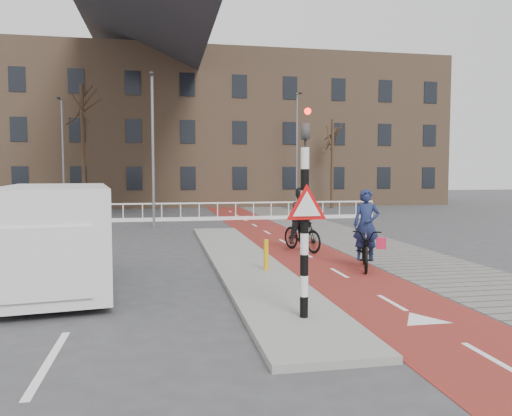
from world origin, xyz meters
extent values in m
plane|color=#38383A|center=(0.00, 0.00, 0.00)|extent=(120.00, 120.00, 0.00)
cube|color=maroon|center=(1.50, 10.00, 0.01)|extent=(2.50, 60.00, 0.01)
cube|color=slate|center=(4.30, 10.00, 0.01)|extent=(3.00, 60.00, 0.01)
cube|color=gray|center=(-0.70, 4.00, 0.06)|extent=(1.80, 16.00, 0.12)
cylinder|color=black|center=(-0.60, -2.00, 1.56)|extent=(0.14, 0.14, 2.88)
imported|color=black|center=(-0.60, -2.00, 3.40)|extent=(0.13, 0.16, 0.80)
cylinder|color=#FF0C05|center=(-0.60, -2.14, 3.58)|extent=(0.11, 0.02, 0.11)
cylinder|color=#DEA00C|center=(-0.39, 2.16, 0.51)|extent=(0.12, 0.12, 0.78)
imported|color=black|center=(2.39, 2.40, 0.55)|extent=(1.41, 2.19, 1.09)
imported|color=#172149|center=(2.39, 2.40, 1.20)|extent=(0.81, 0.67, 1.89)
cube|color=#C21B3F|center=(2.59, 1.89, 0.77)|extent=(0.28, 0.23, 0.29)
imported|color=black|center=(1.54, 5.66, 0.60)|extent=(1.23, 2.03, 1.18)
imported|color=black|center=(1.54, 5.66, 1.17)|extent=(1.09, 0.98, 1.85)
cube|color=silver|center=(-5.26, 1.58, 1.23)|extent=(2.84, 5.57, 2.13)
cube|color=#227F1B|center=(-6.34, 1.58, 1.13)|extent=(0.49, 3.38, 0.55)
cube|color=#227F1B|center=(-4.19, 1.58, 1.13)|extent=(0.49, 3.38, 0.55)
cube|color=black|center=(-5.26, -0.74, 1.63)|extent=(1.91, 0.31, 0.90)
cylinder|color=black|center=(-4.12, -0.10, 0.37)|extent=(0.37, 0.78, 0.75)
cylinder|color=black|center=(-6.41, 3.25, 0.37)|extent=(0.37, 0.78, 0.75)
cylinder|color=black|center=(-4.61, 3.50, 0.37)|extent=(0.37, 0.78, 0.75)
cube|color=silver|center=(-5.00, 17.00, 0.95)|extent=(28.00, 0.08, 0.08)
cube|color=silver|center=(-5.00, 17.00, 0.10)|extent=(28.00, 0.10, 0.20)
cube|color=#7F6047|center=(-3.00, 32.00, 6.00)|extent=(46.00, 10.00, 12.00)
cylinder|color=black|center=(-7.84, 23.06, 4.08)|extent=(0.24, 0.24, 8.15)
cylinder|color=black|center=(9.35, 25.02, 3.24)|extent=(0.22, 0.22, 6.49)
cylinder|color=slate|center=(-3.35, 13.64, 3.55)|extent=(0.12, 0.12, 7.10)
cylinder|color=slate|center=(-9.01, 22.86, 3.61)|extent=(0.12, 0.12, 7.22)
cylinder|color=slate|center=(6.53, 24.58, 4.12)|extent=(0.12, 0.12, 8.23)
camera|label=1|loc=(-2.95, -10.05, 2.57)|focal=35.00mm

